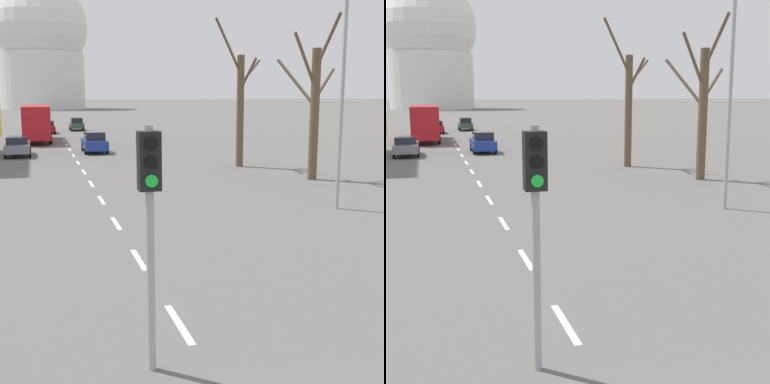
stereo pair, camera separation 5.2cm
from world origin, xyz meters
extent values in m
cube|color=silver|center=(0.00, 6.79, 0.00)|extent=(0.16, 2.00, 0.01)
cube|color=silver|center=(0.00, 11.29, 0.00)|extent=(0.16, 2.00, 0.01)
cube|color=silver|center=(0.00, 15.79, 0.00)|extent=(0.16, 2.00, 0.01)
cube|color=silver|center=(0.00, 20.29, 0.00)|extent=(0.16, 2.00, 0.01)
cube|color=silver|center=(0.00, 24.79, 0.00)|extent=(0.16, 2.00, 0.01)
cube|color=silver|center=(0.00, 29.29, 0.00)|extent=(0.16, 2.00, 0.01)
cube|color=silver|center=(0.00, 33.79, 0.00)|extent=(0.16, 2.00, 0.01)
cube|color=silver|center=(0.00, 38.29, 0.00)|extent=(0.16, 2.00, 0.01)
cube|color=silver|center=(0.00, 42.79, 0.00)|extent=(0.16, 2.00, 0.01)
cube|color=silver|center=(0.00, 47.29, 0.00)|extent=(0.16, 2.00, 0.01)
cube|color=silver|center=(0.00, 51.79, 0.00)|extent=(0.16, 2.00, 0.01)
cylinder|color=#9E9EA3|center=(-0.92, 5.14, 2.10)|extent=(0.14, 0.14, 4.21)
cube|color=black|center=(-0.92, 5.14, 3.63)|extent=(0.36, 0.28, 0.96)
cylinder|color=black|center=(-0.92, 4.97, 3.92)|extent=(0.20, 0.06, 0.20)
cylinder|color=black|center=(-0.92, 4.97, 3.63)|extent=(0.20, 0.06, 0.20)
cylinder|color=green|center=(-0.92, 4.97, 3.33)|extent=(0.20, 0.06, 0.20)
cylinder|color=#9E9EA3|center=(9.12, 15.80, 4.46)|extent=(0.16, 0.16, 8.92)
cube|color=slate|center=(-4.04, 39.04, 0.66)|extent=(1.80, 4.49, 0.61)
cube|color=#1E232D|center=(-4.04, 38.82, 1.23)|extent=(1.53, 2.15, 0.53)
cylinder|color=black|center=(-4.89, 40.43, 0.36)|extent=(0.18, 0.71, 0.71)
cylinder|color=black|center=(-3.19, 40.43, 0.36)|extent=(0.18, 0.71, 0.71)
cylinder|color=black|center=(-4.89, 37.65, 0.36)|extent=(0.18, 0.71, 0.71)
cylinder|color=black|center=(-3.19, 37.65, 0.36)|extent=(0.18, 0.71, 0.71)
cube|color=#2D4C33|center=(2.34, 66.59, 0.66)|extent=(1.62, 4.59, 0.64)
cube|color=#1E232D|center=(2.34, 66.36, 1.29)|extent=(1.38, 2.20, 0.62)
cylinder|color=black|center=(1.58, 68.01, 0.34)|extent=(0.18, 0.68, 0.68)
cylinder|color=black|center=(3.10, 68.01, 0.34)|extent=(0.18, 0.68, 0.68)
cylinder|color=black|center=(1.58, 65.17, 0.34)|extent=(0.18, 0.68, 0.68)
cylinder|color=black|center=(3.10, 65.17, 0.34)|extent=(0.18, 0.68, 0.68)
cube|color=maroon|center=(-1.39, 62.34, 0.62)|extent=(1.79, 4.50, 0.61)
cube|color=#1E232D|center=(-1.39, 62.12, 1.20)|extent=(1.52, 2.16, 0.55)
cylinder|color=black|center=(-2.24, 63.74, 0.32)|extent=(0.18, 0.64, 0.64)
cylinder|color=black|center=(-0.55, 63.74, 0.32)|extent=(0.18, 0.64, 0.64)
cylinder|color=black|center=(-2.24, 60.95, 0.32)|extent=(0.18, 0.64, 0.64)
cylinder|color=black|center=(-0.55, 60.95, 0.32)|extent=(0.18, 0.64, 0.64)
cube|color=navy|center=(1.80, 40.00, 0.67)|extent=(1.76, 4.37, 0.73)
cube|color=#1E232D|center=(1.80, 39.78, 1.35)|extent=(1.50, 2.10, 0.64)
cylinder|color=black|center=(0.96, 41.36, 0.30)|extent=(0.18, 0.61, 0.61)
cylinder|color=black|center=(2.63, 41.36, 0.30)|extent=(0.18, 0.61, 0.61)
cylinder|color=black|center=(0.96, 38.65, 0.30)|extent=(0.18, 0.61, 0.61)
cylinder|color=black|center=(2.63, 38.65, 0.30)|extent=(0.18, 0.61, 0.61)
cube|color=red|center=(-2.60, 51.52, 1.98)|extent=(2.50, 10.80, 3.00)
cube|color=black|center=(-2.60, 51.52, 2.35)|extent=(2.52, 10.26, 0.90)
cylinder|color=black|center=(-3.80, 55.30, 0.48)|extent=(0.26, 0.96, 0.96)
cylinder|color=black|center=(-1.40, 55.30, 0.48)|extent=(0.26, 0.96, 0.96)
cylinder|color=black|center=(-3.80, 48.28, 0.48)|extent=(0.26, 0.96, 0.96)
cylinder|color=black|center=(-1.40, 48.28, 0.48)|extent=(0.26, 0.96, 0.96)
cylinder|color=brown|center=(9.93, 28.95, 3.52)|extent=(0.46, 0.46, 7.05)
cylinder|color=brown|center=(9.00, 28.69, 7.53)|extent=(2.01, 0.71, 3.34)
cylinder|color=brown|center=(10.04, 27.98, 5.85)|extent=(0.34, 2.07, 1.92)
cylinder|color=brown|center=(10.76, 29.37, 6.05)|extent=(1.72, 1.07, 1.63)
cylinder|color=brown|center=(11.87, 22.89, 3.52)|extent=(0.49, 0.49, 7.04)
cylinder|color=brown|center=(12.67, 23.31, 5.24)|extent=(1.68, 1.11, 1.68)
cylinder|color=brown|center=(11.19, 22.84, 6.36)|extent=(1.51, 0.26, 2.96)
cylinder|color=brown|center=(11.94, 21.92, 7.33)|extent=(0.31, 2.08, 2.63)
cylinder|color=brown|center=(11.17, 23.88, 5.30)|extent=(1.39, 2.20, 2.62)
cylinder|color=silver|center=(0.00, 164.04, 8.15)|extent=(24.45, 24.45, 16.30)
sphere|color=silver|center=(0.00, 164.04, 23.77)|extent=(27.17, 27.17, 27.17)
camera|label=1|loc=(-2.64, -3.25, 4.70)|focal=50.00mm
camera|label=2|loc=(-2.59, -3.26, 4.70)|focal=50.00mm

